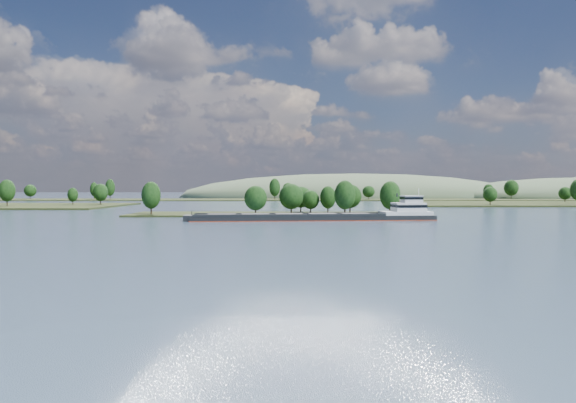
{
  "coord_description": "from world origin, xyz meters",
  "views": [
    {
      "loc": [
        5.9,
        -13.09,
        9.75
      ],
      "look_at": [
        4.36,
        130.0,
        6.0
      ],
      "focal_mm": 35.0,
      "sensor_mm": 36.0,
      "label": 1
    }
  ],
  "objects": [
    {
      "name": "ground",
      "position": [
        0.0,
        120.0,
        0.0
      ],
      "size": [
        1800.0,
        1800.0,
        0.0
      ],
      "primitive_type": "plane",
      "color": "#35475D",
      "rests_on": "ground"
    },
    {
      "name": "tree_island",
      "position": [
        6.81,
        179.16,
        3.53
      ],
      "size": [
        100.0,
        32.36,
        12.47
      ],
      "color": "black",
      "rests_on": "ground"
    },
    {
      "name": "back_shoreline",
      "position": [
        9.36,
        399.75,
        0.81
      ],
      "size": [
        900.0,
        60.0,
        16.36
      ],
      "color": "black",
      "rests_on": "ground"
    },
    {
      "name": "hill_west",
      "position": [
        60.0,
        500.0,
        0.0
      ],
      "size": [
        320.0,
        160.0,
        44.0
      ],
      "primitive_type": "ellipsoid",
      "color": "#45593D",
      "rests_on": "ground"
    },
    {
      "name": "cargo_barge",
      "position": [
        16.01,
        150.71,
        1.24
      ],
      "size": [
        73.41,
        16.79,
        9.86
      ],
      "color": "black",
      "rests_on": "ground"
    }
  ]
}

